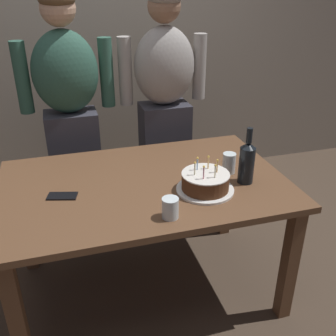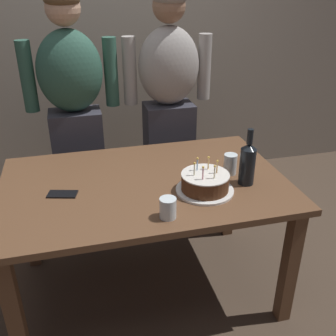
{
  "view_description": "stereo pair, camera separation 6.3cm",
  "coord_description": "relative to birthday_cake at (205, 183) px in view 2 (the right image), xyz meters",
  "views": [
    {
      "loc": [
        -0.39,
        -1.76,
        1.72
      ],
      "look_at": [
        0.11,
        -0.07,
        0.84
      ],
      "focal_mm": 41.29,
      "sensor_mm": 36.0,
      "label": 1
    },
    {
      "loc": [
        -0.33,
        -1.78,
        1.72
      ],
      "look_at": [
        0.11,
        -0.07,
        0.84
      ],
      "focal_mm": 41.29,
      "sensor_mm": 36.0,
      "label": 2
    }
  ],
  "objects": [
    {
      "name": "person_woman_cardigan",
      "position": [
        0.05,
        0.92,
        0.09
      ],
      "size": [
        0.61,
        0.27,
        1.66
      ],
      "rotation": [
        0.0,
        0.0,
        3.14
      ],
      "color": "#33333D",
      "rests_on": "ground_plane"
    },
    {
      "name": "cell_phone",
      "position": [
        -0.7,
        0.14,
        -0.04
      ],
      "size": [
        0.16,
        0.11,
        0.01
      ],
      "primitive_type": "cube",
      "rotation": [
        0.0,
        0.0,
        -0.27
      ],
      "color": "black",
      "rests_on": "dining_table"
    },
    {
      "name": "birthday_cake",
      "position": [
        0.0,
        0.0,
        0.0
      ],
      "size": [
        0.29,
        0.29,
        0.17
      ],
      "color": "white",
      "rests_on": "dining_table"
    },
    {
      "name": "back_wall",
      "position": [
        -0.27,
        1.73,
        0.51
      ],
      "size": [
        5.2,
        0.1,
        2.6
      ],
      "primitive_type": "cube",
      "color": "#9E9384",
      "rests_on": "ground_plane"
    },
    {
      "name": "water_glass_far",
      "position": [
        0.2,
        0.15,
        0.01
      ],
      "size": [
        0.07,
        0.07,
        0.11
      ],
      "primitive_type": "cylinder",
      "color": "silver",
      "rests_on": "dining_table"
    },
    {
      "name": "person_man_bearded",
      "position": [
        -0.6,
        0.92,
        0.09
      ],
      "size": [
        0.61,
        0.27,
        1.66
      ],
      "rotation": [
        0.0,
        0.0,
        3.14
      ],
      "color": "#33333D",
      "rests_on": "ground_plane"
    },
    {
      "name": "dining_table",
      "position": [
        -0.27,
        0.18,
        -0.14
      ],
      "size": [
        1.5,
        0.96,
        0.74
      ],
      "color": "brown",
      "rests_on": "ground_plane"
    },
    {
      "name": "water_glass_near",
      "position": [
        -0.24,
        -0.18,
        0.0
      ],
      "size": [
        0.08,
        0.08,
        0.1
      ],
      "primitive_type": "cylinder",
      "color": "silver",
      "rests_on": "dining_table"
    },
    {
      "name": "wine_bottle",
      "position": [
        0.24,
        0.03,
        0.07
      ],
      "size": [
        0.08,
        0.08,
        0.3
      ],
      "color": "black",
      "rests_on": "dining_table"
    },
    {
      "name": "ground_plane",
      "position": [
        -0.27,
        0.18,
        -0.79
      ],
      "size": [
        10.0,
        10.0,
        0.0
      ],
      "primitive_type": "plane",
      "color": "#47382B"
    }
  ]
}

